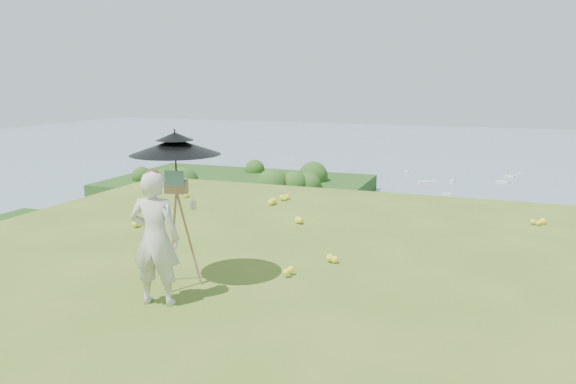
% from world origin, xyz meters
% --- Properties ---
extents(ground, '(14.00, 14.00, 0.00)m').
position_xyz_m(ground, '(0.00, 0.00, 0.00)').
color(ground, '#4B6B1E').
rests_on(ground, ground).
extents(shoreline_tier, '(170.00, 28.00, 8.00)m').
position_xyz_m(shoreline_tier, '(0.00, 75.00, -36.00)').
color(shoreline_tier, '#665D51').
rests_on(shoreline_tier, bay_water).
extents(bay_water, '(700.00, 700.00, 0.00)m').
position_xyz_m(bay_water, '(0.00, 240.00, -34.00)').
color(bay_water, slate).
rests_on(bay_water, ground).
extents(peninsula, '(90.00, 60.00, 12.00)m').
position_xyz_m(peninsula, '(-75.00, 155.00, -29.00)').
color(peninsula, '#1D3E11').
rests_on(peninsula, bay_water).
extents(slope_trees, '(110.00, 50.00, 6.00)m').
position_xyz_m(slope_trees, '(0.00, 35.00, -15.00)').
color(slope_trees, '#245419').
rests_on(slope_trees, forest_slope).
extents(harbor_town, '(110.00, 22.00, 5.00)m').
position_xyz_m(harbor_town, '(0.00, 75.00, -29.50)').
color(harbor_town, silver).
rests_on(harbor_town, shoreline_tier).
extents(moored_boats, '(140.00, 140.00, 0.70)m').
position_xyz_m(moored_boats, '(-12.50, 161.00, -33.65)').
color(moored_boats, silver).
rests_on(moored_boats, bay_water).
extents(wildflowers, '(10.00, 10.50, 0.12)m').
position_xyz_m(wildflowers, '(0.00, 0.25, 0.06)').
color(wildflowers, yellow).
rests_on(wildflowers, ground).
extents(painter, '(0.64, 0.48, 1.59)m').
position_xyz_m(painter, '(-2.03, -0.56, 0.79)').
color(painter, beige).
rests_on(painter, ground).
extents(field_easel, '(0.67, 0.67, 1.50)m').
position_xyz_m(field_easel, '(-2.10, 0.05, 0.75)').
color(field_easel, '#AD6D48').
rests_on(field_easel, ground).
extents(sun_umbrella, '(1.39, 1.39, 0.77)m').
position_xyz_m(sun_umbrella, '(-2.11, 0.08, 1.61)').
color(sun_umbrella, black).
rests_on(sun_umbrella, field_easel).
extents(painter_cap, '(0.27, 0.30, 0.10)m').
position_xyz_m(painter_cap, '(-2.03, -0.56, 1.54)').
color(painter_cap, '#D77676').
rests_on(painter_cap, painter).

